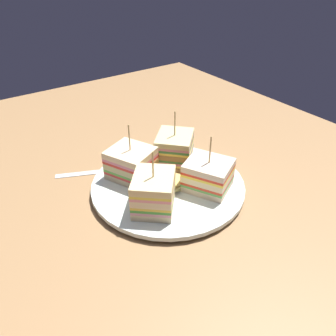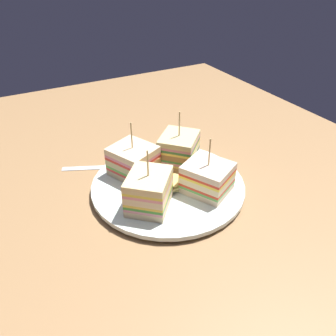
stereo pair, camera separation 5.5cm
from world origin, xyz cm
name	(u,v)px [view 1 (the left image)]	position (x,y,z in cm)	size (l,w,h in cm)	color
ground_plane	(168,193)	(0.00, 0.00, -0.90)	(117.70, 93.74, 1.80)	#977047
plate	(168,185)	(0.00, 0.00, 0.81)	(25.88, 25.88, 1.34)	silver
sandwich_wedge_0	(131,163)	(-5.34, -3.88, 3.93)	(9.15, 8.85, 9.88)	beige
sandwich_wedge_1	(154,192)	(3.86, -5.36, 4.18)	(9.24, 9.13, 9.93)	beige
sandwich_wedge_2	(208,175)	(4.74, 4.60, 3.78)	(9.23, 8.89, 9.58)	beige
sandwich_wedge_3	(174,149)	(-4.62, 4.73, 4.15)	(9.32, 9.35, 10.22)	beige
chip_pile	(172,182)	(1.31, -0.12, 2.26)	(5.92, 6.13, 1.73)	#E8D480
spoon	(111,169)	(-10.68, -5.38, 0.40)	(7.21, 13.13, 1.00)	silver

